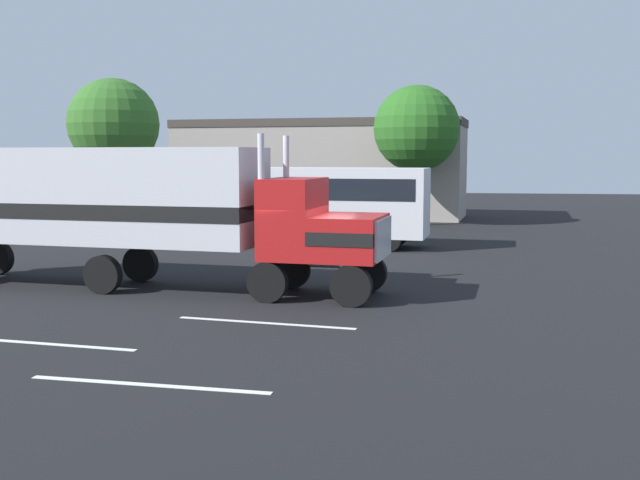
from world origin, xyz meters
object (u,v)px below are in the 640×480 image
Objects in this scene: semi_truck at (124,203)px; parked_car at (58,224)px; parked_bus at (301,198)px; tree_left at (416,129)px; tree_center at (114,124)px; person_bystander at (269,250)px.

parked_car is at bearing 126.07° from semi_truck.
tree_left is (4.71, 10.16, 3.33)m from parked_bus.
semi_truck is at bearing -110.59° from tree_left.
semi_truck is 1.84× the size of tree_left.
parked_car is at bearing -146.97° from tree_left.
person_bystander is at bearing -53.50° from tree_center.
person_bystander is 0.20× the size of tree_center.
person_bystander is (3.83, 2.33, -1.63)m from semi_truck.
parked_bus is (3.30, 11.14, -0.46)m from semi_truck.
semi_truck reaches higher than parked_bus.
person_bystander is 0.36× the size of parked_car.
semi_truck is at bearing -65.36° from tree_center.
tree_center is at bearing -174.90° from tree_left.
person_bystander is at bearing -102.40° from tree_left.
parked_bus is at bearing 93.50° from person_bystander.
tree_left is (4.17, 18.97, 4.51)m from person_bystander.
parked_bus reaches higher than person_bystander.
parked_bus is at bearing 1.09° from parked_car.
tree_left is (15.96, 10.38, 4.59)m from parked_car.
parked_bus is 11.69m from tree_left.
semi_truck is at bearing -148.68° from person_bystander.
parked_car is 19.58m from tree_left.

